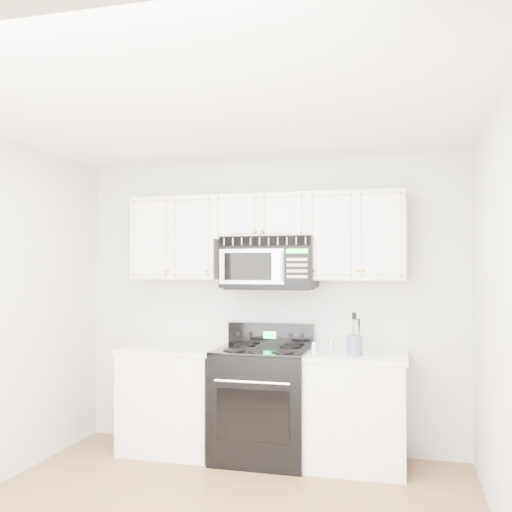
% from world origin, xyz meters
% --- Properties ---
extents(room, '(3.51, 3.51, 2.61)m').
position_xyz_m(room, '(0.00, 0.00, 1.30)').
color(room, brown).
rests_on(room, ground).
extents(base_cabinet_left, '(0.86, 0.65, 0.92)m').
position_xyz_m(base_cabinet_left, '(-0.80, 1.44, 0.43)').
color(base_cabinet_left, white).
rests_on(base_cabinet_left, ground).
extents(base_cabinet_right, '(0.86, 0.65, 0.92)m').
position_xyz_m(base_cabinet_right, '(0.80, 1.44, 0.43)').
color(base_cabinet_right, white).
rests_on(base_cabinet_right, ground).
extents(range, '(0.78, 0.71, 1.13)m').
position_xyz_m(range, '(0.03, 1.42, 0.48)').
color(range, black).
rests_on(range, ground).
extents(upper_cabinets, '(2.44, 0.37, 0.75)m').
position_xyz_m(upper_cabinets, '(0.00, 1.58, 1.93)').
color(upper_cabinets, white).
rests_on(upper_cabinets, ground).
extents(microwave, '(0.81, 0.45, 0.45)m').
position_xyz_m(microwave, '(0.06, 1.54, 1.67)').
color(microwave, black).
rests_on(microwave, ground).
extents(utensil_crock, '(0.13, 0.13, 0.34)m').
position_xyz_m(utensil_crock, '(0.81, 1.33, 1.01)').
color(utensil_crock, '#4A637E').
rests_on(utensil_crock, base_cabinet_right).
extents(shaker_salt, '(0.04, 0.04, 0.09)m').
position_xyz_m(shaker_salt, '(0.60, 1.47, 0.97)').
color(shaker_salt, '#B6B2C6').
rests_on(shaker_salt, base_cabinet_right).
extents(shaker_pepper, '(0.04, 0.04, 0.10)m').
position_xyz_m(shaker_pepper, '(0.49, 1.29, 0.97)').
color(shaker_pepper, '#B6B2C6').
rests_on(shaker_pepper, base_cabinet_right).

